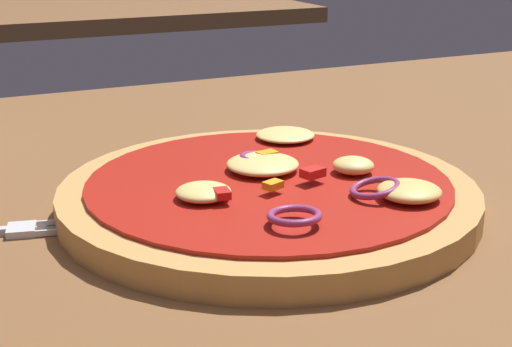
# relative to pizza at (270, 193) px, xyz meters

# --- Properties ---
(dining_table) EXTENTS (1.21, 0.85, 0.03)m
(dining_table) POSITION_rel_pizza_xyz_m (0.04, 0.02, -0.03)
(dining_table) COLOR brown
(dining_table) RESTS_ON ground
(pizza) EXTENTS (0.29, 0.29, 0.03)m
(pizza) POSITION_rel_pizza_xyz_m (0.00, 0.00, 0.00)
(pizza) COLOR tan
(pizza) RESTS_ON dining_table
(background_table) EXTENTS (0.85, 0.64, 0.03)m
(background_table) POSITION_rel_pizza_xyz_m (0.27, 1.42, -0.03)
(background_table) COLOR brown
(background_table) RESTS_ON ground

